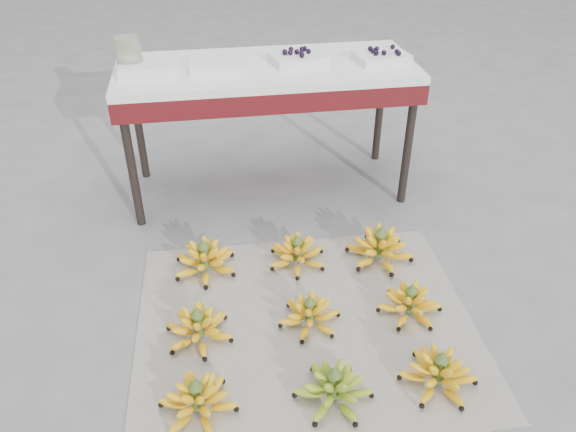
{
  "coord_description": "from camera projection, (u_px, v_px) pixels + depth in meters",
  "views": [
    {
      "loc": [
        -0.34,
        -1.56,
        1.52
      ],
      "look_at": [
        -0.05,
        0.24,
        0.29
      ],
      "focal_mm": 35.0,
      "sensor_mm": 36.0,
      "label": 1
    }
  ],
  "objects": [
    {
      "name": "tray_far_right",
      "position": [
        381.0,
        57.0,
        2.59
      ],
      "size": [
        0.26,
        0.21,
        0.06
      ],
      "color": "silver",
      "rests_on": "vendor_table"
    },
    {
      "name": "ground",
      "position": [
        311.0,
        311.0,
        2.17
      ],
      "size": [
        60.0,
        60.0,
        0.0
      ],
      "primitive_type": "plane",
      "color": "slate",
      "rests_on": "ground"
    },
    {
      "name": "bunch_back_right",
      "position": [
        380.0,
        248.0,
        2.4
      ],
      "size": [
        0.36,
        0.36,
        0.17
      ],
      "rotation": [
        0.0,
        0.0,
        0.35
      ],
      "color": "#FFC602",
      "rests_on": "newspaper_mat"
    },
    {
      "name": "bunch_front_right",
      "position": [
        439.0,
        373.0,
        1.84
      ],
      "size": [
        0.34,
        0.34,
        0.15
      ],
      "rotation": [
        0.0,
        0.0,
        -0.43
      ],
      "color": "#FFC602",
      "rests_on": "newspaper_mat"
    },
    {
      "name": "tray_left",
      "position": [
        218.0,
        65.0,
        2.5
      ],
      "size": [
        0.25,
        0.18,
        0.04
      ],
      "color": "silver",
      "rests_on": "vendor_table"
    },
    {
      "name": "bunch_mid_left",
      "position": [
        199.0,
        328.0,
        2.02
      ],
      "size": [
        0.31,
        0.31,
        0.15
      ],
      "rotation": [
        0.0,
        0.0,
        0.3
      ],
      "color": "#FFC602",
      "rests_on": "newspaper_mat"
    },
    {
      "name": "bunch_front_center",
      "position": [
        333.0,
        388.0,
        1.79
      ],
      "size": [
        0.34,
        0.34,
        0.15
      ],
      "rotation": [
        0.0,
        0.0,
        -0.43
      ],
      "color": "olive",
      "rests_on": "newspaper_mat"
    },
    {
      "name": "bunch_back_left",
      "position": [
        205.0,
        260.0,
        2.33
      ],
      "size": [
        0.28,
        0.28,
        0.16
      ],
      "rotation": [
        0.0,
        0.0,
        0.03
      ],
      "color": "#FFC602",
      "rests_on": "newspaper_mat"
    },
    {
      "name": "vendor_table",
      "position": [
        267.0,
        80.0,
        2.6
      ],
      "size": [
        1.37,
        0.55,
        0.66
      ],
      "color": "black",
      "rests_on": "ground"
    },
    {
      "name": "bunch_front_left",
      "position": [
        197.0,
        400.0,
        1.76
      ],
      "size": [
        0.33,
        0.33,
        0.15
      ],
      "rotation": [
        0.0,
        0.0,
        -0.43
      ],
      "color": "#FFC602",
      "rests_on": "newspaper_mat"
    },
    {
      "name": "bunch_back_center",
      "position": [
        297.0,
        253.0,
        2.37
      ],
      "size": [
        0.3,
        0.3,
        0.15
      ],
      "rotation": [
        0.0,
        0.0,
        0.27
      ],
      "color": "#FFC602",
      "rests_on": "newspaper_mat"
    },
    {
      "name": "bunch_mid_right",
      "position": [
        410.0,
        303.0,
        2.12
      ],
      "size": [
        0.32,
        0.32,
        0.15
      ],
      "rotation": [
        0.0,
        0.0,
        0.42
      ],
      "color": "#FFC602",
      "rests_on": "newspaper_mat"
    },
    {
      "name": "newspaper_mat",
      "position": [
        306.0,
        324.0,
        2.11
      ],
      "size": [
        1.28,
        1.08,
        0.01
      ],
      "primitive_type": "cube",
      "rotation": [
        0.0,
        0.0,
        -0.03
      ],
      "color": "white",
      "rests_on": "ground"
    },
    {
      "name": "glass_jar",
      "position": [
        129.0,
        54.0,
        2.47
      ],
      "size": [
        0.13,
        0.13,
        0.14
      ],
      "primitive_type": "cylinder",
      "rotation": [
        0.0,
        0.0,
        -0.1
      ],
      "color": "beige",
      "rests_on": "vendor_table"
    },
    {
      "name": "tray_right",
      "position": [
        298.0,
        58.0,
        2.57
      ],
      "size": [
        0.27,
        0.22,
        0.06
      ],
      "color": "silver",
      "rests_on": "vendor_table"
    },
    {
      "name": "bunch_mid_center",
      "position": [
        310.0,
        314.0,
        2.08
      ],
      "size": [
        0.24,
        0.24,
        0.14
      ],
      "rotation": [
        0.0,
        0.0,
        0.07
      ],
      "color": "#FFC602",
      "rests_on": "newspaper_mat"
    },
    {
      "name": "tray_far_left",
      "position": [
        148.0,
        68.0,
        2.47
      ],
      "size": [
        0.26,
        0.19,
        0.04
      ],
      "color": "silver",
      "rests_on": "vendor_table"
    }
  ]
}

